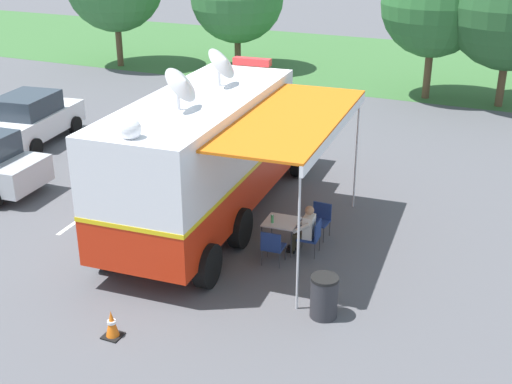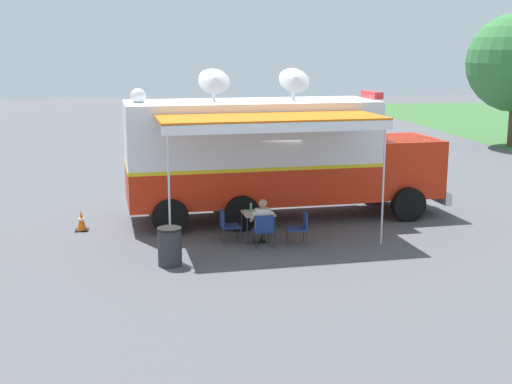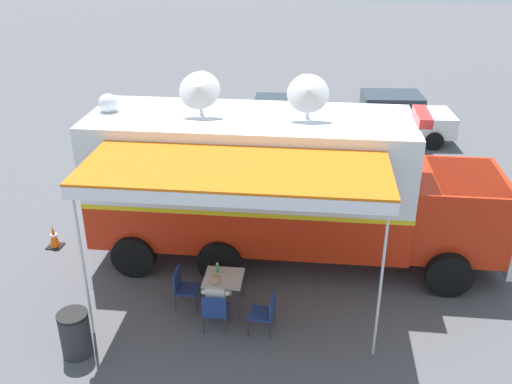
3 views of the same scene
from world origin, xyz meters
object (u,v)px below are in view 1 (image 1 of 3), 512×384
Objects in this scene: command_truck at (214,149)px; car_behind_truck at (31,119)px; folding_chair_spare_by_truck at (320,217)px; water_bottle at (272,219)px; folding_table at (281,223)px; folding_chair_beside_table at (272,245)px; seated_responder at (305,228)px; traffic_cone at (112,324)px; folding_chair_at_table at (313,235)px; trash_bin at (324,297)px.

car_behind_truck is at bearing 161.45° from command_truck.
folding_chair_spare_by_truck is (2.90, 0.12, -1.43)m from command_truck.
water_bottle is 1.47m from folding_chair_spare_by_truck.
folding_table is at bearing -21.51° from command_truck.
car_behind_truck is at bearing 157.20° from folding_chair_beside_table.
seated_responder is 5.24m from traffic_cone.
folding_chair_at_table is at bearing 4.00° from seated_responder.
water_bottle is 0.39× the size of traffic_cone.
trash_bin is at bearing -40.87° from folding_chair_beside_table.
seated_responder is at bearing 0.52° from folding_table.
seated_responder is at bearing 64.75° from traffic_cone.
folding_chair_beside_table is at bearing -119.96° from seated_responder.
trash_bin is at bearing 33.65° from traffic_cone.
folding_chair_at_table is 1.00× the size of folding_chair_beside_table.
water_bottle is at bearing 72.36° from traffic_cone.
command_truck is 2.59m from water_bottle.
water_bottle is at bearing -169.17° from folding_chair_at_table.
folding_table is 1.21m from folding_chair_spare_by_truck.
water_bottle is 0.26× the size of folding_chair_spare_by_truck.
seated_responder reaches higher than folding_chair_beside_table.
trash_bin reaches higher than folding_chair_beside_table.
folding_chair_at_table is 12.39m from car_behind_truck.
water_bottle is at bearing -135.56° from folding_table.
trash_bin is at bearing -69.91° from folding_chair_spare_by_truck.
folding_chair_at_table and folding_chair_beside_table have the same top height.
water_bottle is 0.25× the size of trash_bin.
command_truck is 11.08× the size of folding_chair_at_table.
command_truck reaches higher than seated_responder.
trash_bin is at bearing -47.08° from water_bottle.
trash_bin is (1.28, -2.39, -0.20)m from seated_responder.
water_bottle reaches higher than trash_bin.
folding_table reaches higher than traffic_cone.
trash_bin is at bearing -38.29° from command_truck.
folding_chair_beside_table is 1.00× the size of folding_chair_spare_by_truck.
seated_responder is at bearing 12.44° from water_bottle.
folding_chair_beside_table is at bearing -82.07° from folding_table.
folding_table is 0.98× the size of folding_chair_at_table.
trash_bin is at bearing -65.54° from folding_chair_at_table.
folding_chair_beside_table is at bearing -105.98° from folding_chair_spare_by_truck.
folding_chair_at_table is at bearing 51.88° from folding_chair_beside_table.
seated_responder is 2.72m from trash_bin.
folding_chair_beside_table reaches higher than folding_table.
command_truck reaches higher than folding_chair_spare_by_truck.
trash_bin is (1.09, -2.40, -0.06)m from folding_chair_at_table.
car_behind_truck is at bearing 159.77° from water_bottle.
folding_chair_beside_table is 12.05m from car_behind_truck.
folding_chair_at_table is at bearing 114.46° from trash_bin.
seated_responder is (2.86, -0.88, -1.30)m from command_truck.
folding_table is at bearing -19.16° from car_behind_truck.
traffic_cone is at bearing -111.60° from folding_chair_spare_by_truck.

